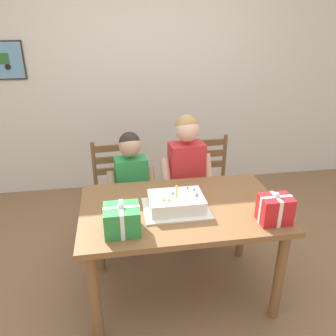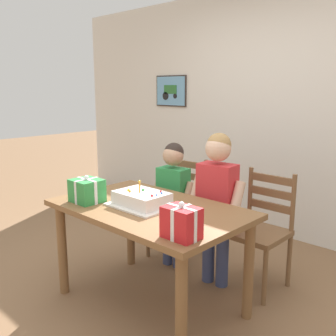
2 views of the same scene
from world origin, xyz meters
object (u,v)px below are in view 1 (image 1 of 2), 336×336
gift_box_beside_cake (275,209)px  chair_left (118,193)px  birthday_cake (176,203)px  child_older (186,171)px  gift_box_red_large (122,219)px  child_younger (132,182)px  dining_table (181,219)px  chair_right (208,186)px

gift_box_beside_cake → chair_left: size_ratio=0.23×
birthday_cake → gift_box_beside_cake: gift_box_beside_cake is taller
chair_left → child_older: (0.58, -0.22, 0.28)m
birthday_cake → gift_box_beside_cake: size_ratio=2.08×
gift_box_red_large → child_younger: 0.83m
birthday_cake → gift_box_beside_cake: 0.63m
dining_table → chair_right: chair_right is taller
chair_left → child_older: 0.68m
gift_box_red_large → gift_box_beside_cake: size_ratio=1.03×
gift_box_red_large → chair_right: gift_box_red_large is taller
birthday_cake → gift_box_red_large: (-0.37, -0.20, 0.03)m
gift_box_red_large → gift_box_beside_cake: gift_box_beside_cake is taller
dining_table → chair_left: chair_left is taller
chair_right → birthday_cake: bearing=-119.4°
gift_box_red_large → chair_right: bearing=51.0°
chair_left → chair_right: bearing=0.0°
chair_left → child_younger: child_younger is taller
birthday_cake → child_younger: 0.67m
gift_box_beside_cake → birthday_cake: bearing=157.3°
gift_box_red_large → chair_left: size_ratio=0.24×
dining_table → birthday_cake: bearing=-142.9°
gift_box_beside_cake → chair_right: bearing=96.3°
child_older → child_younger: size_ratio=1.11×
chair_right → child_younger: bearing=-163.3°
child_older → birthday_cake: bearing=-108.2°
birthday_cake → gift_box_red_large: gift_box_red_large is taller
chair_left → chair_right: (0.85, 0.00, 0.00)m
gift_box_beside_cake → child_younger: bearing=134.9°
birthday_cake → child_younger: size_ratio=0.40×
birthday_cake → chair_right: birthday_cake is taller
dining_table → child_younger: bearing=118.0°
birthday_cake → gift_box_beside_cake: bearing=-22.7°
gift_box_beside_cake → child_younger: size_ratio=0.19×
gift_box_red_large → gift_box_beside_cake: bearing=-2.7°
dining_table → birthday_cake: birthday_cake is taller
gift_box_beside_cake → chair_right: gift_box_beside_cake is taller
gift_box_red_large → chair_left: gift_box_red_large is taller
dining_table → child_older: bearing=74.7°
dining_table → gift_box_beside_cake: (0.54, -0.28, 0.20)m
dining_table → chair_left: 0.92m
gift_box_red_large → child_younger: (0.10, 0.81, -0.16)m
birthday_cake → child_older: size_ratio=0.36×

